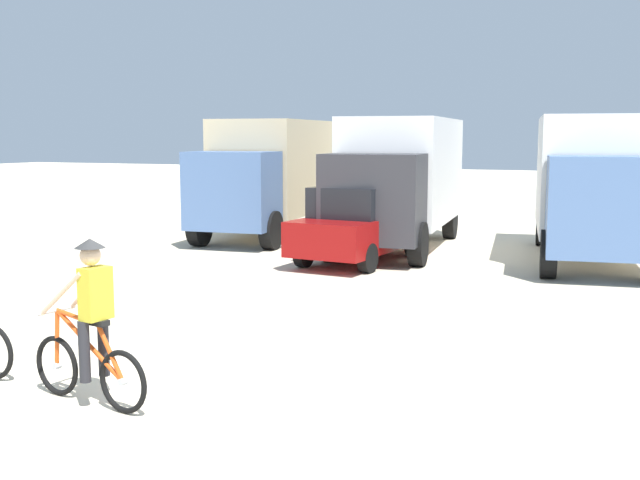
{
  "coord_description": "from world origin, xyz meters",
  "views": [
    {
      "loc": [
        4.75,
        -7.72,
        2.88
      ],
      "look_at": [
        -0.52,
        4.37,
        1.1
      ],
      "focal_mm": 43.12,
      "sensor_mm": 36.0,
      "label": 1
    }
  ],
  "objects": [
    {
      "name": "cyclist_cowboy_hat",
      "position": [
        -0.69,
        -1.38,
        0.85
      ],
      "size": [
        1.72,
        0.54,
        1.82
      ],
      "color": "black",
      "rests_on": "ground"
    },
    {
      "name": "box_truck_tan_camper",
      "position": [
        -5.48,
        12.27,
        1.87
      ],
      "size": [
        3.0,
        6.94,
        3.35
      ],
      "color": "#CCB78E",
      "rests_on": "ground"
    },
    {
      "name": "box_truck_white_box",
      "position": [
        3.42,
        11.21,
        1.87
      ],
      "size": [
        3.34,
        7.02,
        3.35
      ],
      "color": "white",
      "rests_on": "ground"
    },
    {
      "name": "ground_plane",
      "position": [
        0.0,
        0.0,
        0.0
      ],
      "size": [
        120.0,
        120.0,
        0.0
      ],
      "primitive_type": "plane",
      "color": "beige"
    },
    {
      "name": "box_truck_avon_van",
      "position": [
        -1.32,
        11.3,
        1.87
      ],
      "size": [
        3.03,
        6.95,
        3.35
      ],
      "color": "white",
      "rests_on": "ground"
    },
    {
      "name": "sedan_parked",
      "position": [
        -1.43,
        8.76,
        0.88
      ],
      "size": [
        2.11,
        4.33,
        1.76
      ],
      "color": "maroon",
      "rests_on": "ground"
    }
  ]
}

